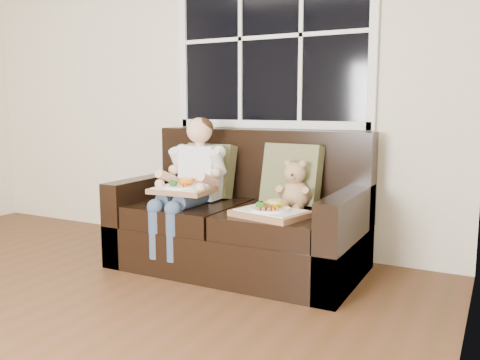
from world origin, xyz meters
The scene contains 8 objects.
window_back centered at (0.74, 2.48, 1.65)m, with size 1.62×0.04×1.37m.
loveseat centered at (0.74, 2.02, 0.31)m, with size 1.70×0.92×0.96m.
pillow_left centered at (0.39, 2.17, 0.65)m, with size 0.41×0.22×0.41m.
pillow_right centered at (1.05, 2.17, 0.66)m, with size 0.43×0.22×0.43m.
child centered at (0.41, 1.89, 0.66)m, with size 0.41×0.61×0.93m.
teddy_bear centered at (1.14, 2.03, 0.59)m, with size 0.21×0.26×0.34m.
tray_left centered at (0.43, 1.74, 0.57)m, with size 0.42×0.33×0.09m.
tray_right centered at (1.10, 1.72, 0.48)m, with size 0.50×0.43×0.10m.
Camera 1 is at (2.36, -1.12, 1.14)m, focal length 38.00 mm.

